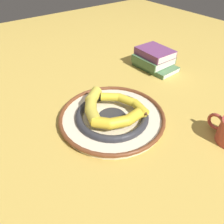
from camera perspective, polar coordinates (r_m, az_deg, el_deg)
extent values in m
plane|color=gold|center=(0.73, -0.33, -4.70)|extent=(2.80, 2.80, 0.00)
cylinder|color=beige|center=(0.76, 0.00, -1.62)|extent=(0.35, 0.35, 0.02)
torus|color=#2D2D33|center=(0.75, 0.00, -0.92)|extent=(0.25, 0.25, 0.03)
cylinder|color=#2D2D33|center=(0.75, 0.00, -1.11)|extent=(0.10, 0.10, 0.00)
torus|color=brown|center=(0.75, 0.00, -0.98)|extent=(0.37, 0.37, 0.01)
cylinder|color=gold|center=(0.79, -4.70, 4.34)|extent=(0.07, 0.07, 0.04)
cylinder|color=gold|center=(0.75, -5.53, 1.78)|extent=(0.07, 0.07, 0.04)
cylinder|color=gold|center=(0.70, -4.95, -1.07)|extent=(0.06, 0.07, 0.04)
sphere|color=gold|center=(0.77, -5.45, 3.12)|extent=(0.04, 0.04, 0.04)
sphere|color=gold|center=(0.72, -5.62, 0.36)|extent=(0.04, 0.04, 0.04)
cone|color=#472D19|center=(0.82, -3.99, 5.49)|extent=(0.05, 0.05, 0.03)
sphere|color=black|center=(0.68, -4.23, -2.59)|extent=(0.02, 0.02, 0.02)
cylinder|color=gold|center=(0.68, -2.81, -2.80)|extent=(0.06, 0.07, 0.04)
cylinder|color=gold|center=(0.68, 1.78, -2.72)|extent=(0.07, 0.05, 0.04)
cylinder|color=gold|center=(0.70, 5.57, -1.24)|extent=(0.06, 0.04, 0.04)
sphere|color=gold|center=(0.67, -0.50, -3.15)|extent=(0.04, 0.04, 0.04)
sphere|color=gold|center=(0.68, 4.01, -2.29)|extent=(0.04, 0.04, 0.04)
cone|color=#472D19|center=(0.68, -5.07, -2.45)|extent=(0.04, 0.04, 0.03)
sphere|color=black|center=(0.72, 7.05, -0.24)|extent=(0.02, 0.02, 0.02)
cylinder|color=yellow|center=(0.74, 7.36, 0.99)|extent=(0.04, 0.07, 0.03)
cylinder|color=yellow|center=(0.78, 3.91, 3.09)|extent=(0.05, 0.07, 0.03)
cylinder|color=yellow|center=(0.79, -0.50, 3.93)|extent=(0.07, 0.07, 0.03)
sphere|color=yellow|center=(0.76, 6.02, 2.31)|extent=(0.03, 0.03, 0.03)
sphere|color=yellow|center=(0.79, 1.86, 3.85)|extent=(0.03, 0.03, 0.03)
cone|color=#472D19|center=(0.72, 8.78, -0.41)|extent=(0.03, 0.03, 0.02)
sphere|color=black|center=(0.79, -2.84, 4.00)|extent=(0.02, 0.02, 0.02)
cube|color=#4C754C|center=(1.10, 11.27, 11.66)|extent=(0.13, 0.20, 0.02)
cube|color=white|center=(1.09, 11.47, 11.56)|extent=(0.12, 0.19, 0.02)
cube|color=#4C754C|center=(1.09, 10.80, 13.38)|extent=(0.15, 0.16, 0.04)
cube|color=white|center=(1.09, 10.95, 13.30)|extent=(0.14, 0.15, 0.03)
cube|color=#753D70|center=(1.08, 11.16, 15.04)|extent=(0.13, 0.16, 0.03)
cube|color=white|center=(1.08, 11.31, 14.97)|extent=(0.12, 0.15, 0.03)
torus|color=#B24238|center=(0.77, 25.51, -2.28)|extent=(0.01, 0.06, 0.06)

